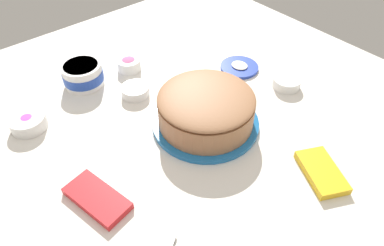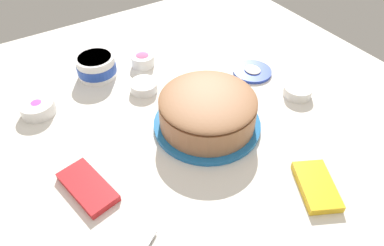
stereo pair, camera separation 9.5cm
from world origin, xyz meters
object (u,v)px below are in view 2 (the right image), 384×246
(frosting_tub_lid, at_px, (252,71))
(sprinkle_bowl_yellow, at_px, (298,91))
(frosting_tub, at_px, (96,66))
(sprinkle_bowl_rainbow, at_px, (38,107))
(frosted_cake, at_px, (207,111))
(sprinkle_bowl_blue, at_px, (145,86))
(candy_box_lower, at_px, (316,186))
(sprinkle_bowl_pink, at_px, (143,59))
(candy_box_upper, at_px, (88,187))

(frosting_tub_lid, relative_size, sprinkle_bowl_yellow, 1.47)
(frosting_tub, relative_size, sprinkle_bowl_rainbow, 1.27)
(frosted_cake, xyz_separation_m, frosting_tub, (-0.39, -0.17, -0.02))
(sprinkle_bowl_rainbow, xyz_separation_m, sprinkle_bowl_blue, (0.07, 0.31, -0.00))
(candy_box_lower, bearing_deg, sprinkle_bowl_pink, -143.89)
(sprinkle_bowl_pink, bearing_deg, candy_box_upper, -40.96)
(sprinkle_bowl_rainbow, xyz_separation_m, candy_box_upper, (0.34, 0.02, -0.01))
(candy_box_upper, bearing_deg, frosted_cake, 83.15)
(frosted_cake, xyz_separation_m, sprinkle_bowl_pink, (-0.36, -0.02, -0.03))
(frosting_tub_lid, bearing_deg, candy_box_lower, -21.22)
(frosting_tub, height_order, sprinkle_bowl_rainbow, frosting_tub)
(frosting_tub, xyz_separation_m, sprinkle_bowl_blue, (0.15, 0.10, -0.02))
(frosted_cake, height_order, candy_box_upper, frosted_cake)
(sprinkle_bowl_rainbow, xyz_separation_m, sprinkle_bowl_pink, (-0.06, 0.37, 0.00))
(sprinkle_bowl_pink, xyz_separation_m, candy_box_lower, (0.68, 0.11, -0.01))
(sprinkle_bowl_pink, distance_m, candy_box_upper, 0.52)
(frosted_cake, bearing_deg, candy_box_lower, 16.94)
(sprinkle_bowl_yellow, relative_size, sprinkle_bowl_blue, 1.02)
(frosting_tub_lid, xyz_separation_m, candy_box_lower, (0.44, -0.17, 0.00))
(frosting_tub, height_order, candy_box_lower, frosting_tub)
(frosted_cake, bearing_deg, frosting_tub_lid, 115.55)
(frosting_tub_lid, height_order, candy_box_lower, candy_box_lower)
(sprinkle_bowl_yellow, distance_m, candy_box_lower, 0.35)
(candy_box_upper, bearing_deg, candy_box_lower, 46.12)
(frosted_cake, distance_m, frosting_tub, 0.42)
(sprinkle_bowl_rainbow, bearing_deg, candy_box_lower, 37.49)
(frosting_tub, relative_size, sprinkle_bowl_blue, 1.49)
(sprinkle_bowl_rainbow, bearing_deg, frosting_tub_lid, 74.69)
(sprinkle_bowl_rainbow, relative_size, candy_box_upper, 0.62)
(sprinkle_bowl_pink, height_order, candy_box_upper, sprinkle_bowl_pink)
(frosting_tub_lid, distance_m, candy_box_lower, 0.48)
(sprinkle_bowl_blue, xyz_separation_m, candy_box_upper, (0.27, -0.28, -0.01))
(sprinkle_bowl_blue, distance_m, sprinkle_bowl_pink, 0.14)
(frosting_tub, bearing_deg, sprinkle_bowl_rainbow, -68.76)
(frosting_tub_lid, xyz_separation_m, sprinkle_bowl_yellow, (0.16, 0.04, 0.01))
(sprinkle_bowl_yellow, height_order, sprinkle_bowl_rainbow, sprinkle_bowl_rainbow)
(frosting_tub_lid, height_order, sprinkle_bowl_rainbow, sprinkle_bowl_rainbow)
(candy_box_upper, bearing_deg, sprinkle_bowl_rainbow, 172.23)
(sprinkle_bowl_pink, height_order, candy_box_lower, sprinkle_bowl_pink)
(frosted_cake, distance_m, sprinkle_bowl_pink, 0.37)
(candy_box_lower, bearing_deg, sprinkle_bowl_rainbow, -115.76)
(frosted_cake, xyz_separation_m, sprinkle_bowl_yellow, (0.04, 0.31, -0.04))
(sprinkle_bowl_blue, relative_size, candy_box_upper, 0.53)
(sprinkle_bowl_blue, bearing_deg, candy_box_lower, 17.03)
(sprinkle_bowl_pink, bearing_deg, sprinkle_bowl_blue, -24.23)
(candy_box_lower, relative_size, candy_box_upper, 0.88)
(sprinkle_bowl_yellow, bearing_deg, frosting_tub_lid, -165.97)
(frosting_tub_lid, bearing_deg, sprinkle_bowl_rainbow, -105.31)
(sprinkle_bowl_yellow, height_order, sprinkle_bowl_pink, sprinkle_bowl_pink)
(frosting_tub, bearing_deg, frosted_cake, 23.34)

